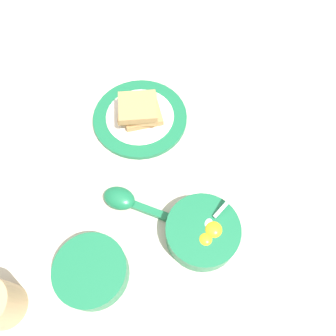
{
  "coord_description": "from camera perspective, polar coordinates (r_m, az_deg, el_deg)",
  "views": [
    {
      "loc": [
        -0.19,
        -0.18,
        0.66
      ],
      "look_at": [
        0.12,
        -0.06,
        0.02
      ],
      "focal_mm": 35.0,
      "sensor_mm": 36.0,
      "label": 1
    }
  ],
  "objects": [
    {
      "name": "toast_sandwich",
      "position": [
        0.79,
        -5.04,
        10.07
      ],
      "size": [
        0.12,
        0.12,
        0.05
      ],
      "color": "tan",
      "rests_on": "toast_plate"
    },
    {
      "name": "congee_bowl",
      "position": [
        0.66,
        -13.16,
        -17.12
      ],
      "size": [
        0.14,
        0.14,
        0.05
      ],
      "color": "#196B42",
      "rests_on": "ground_plane"
    },
    {
      "name": "egg_bowl",
      "position": [
        0.67,
        6.03,
        -10.99
      ],
      "size": [
        0.15,
        0.15,
        0.08
      ],
      "color": "#196B42",
      "rests_on": "ground_plane"
    },
    {
      "name": "ground_plane",
      "position": [
        0.71,
        -7.75,
        -6.97
      ],
      "size": [
        3.0,
        3.0,
        0.0
      ],
      "primitive_type": "plane",
      "color": "beige"
    },
    {
      "name": "toast_plate",
      "position": [
        0.81,
        -4.88,
        8.75
      ],
      "size": [
        0.23,
        0.23,
        0.01
      ],
      "color": "#196B42",
      "rests_on": "ground_plane"
    },
    {
      "name": "soup_spoon",
      "position": [
        0.7,
        -7.74,
        -5.52
      ],
      "size": [
        0.05,
        0.14,
        0.03
      ],
      "color": "#196B42",
      "rests_on": "ground_plane"
    }
  ]
}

